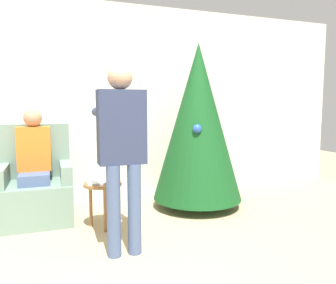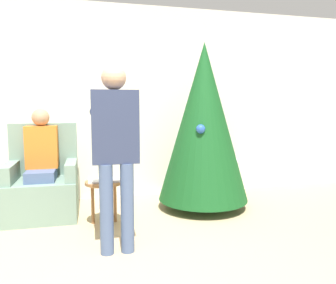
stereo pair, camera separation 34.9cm
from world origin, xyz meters
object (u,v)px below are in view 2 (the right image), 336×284
(christmas_tree, at_px, (204,122))
(person_seated, at_px, (41,158))
(armchair, at_px, (43,186))
(side_stool, at_px, (104,188))
(person_standing, at_px, (115,142))

(christmas_tree, relative_size, person_seated, 1.64)
(armchair, relative_size, side_stool, 2.23)
(person_seated, bearing_deg, armchair, 90.00)
(person_seated, xyz_separation_m, side_stool, (0.69, -0.45, -0.29))
(christmas_tree, height_order, person_standing, christmas_tree)
(christmas_tree, height_order, person_seated, christmas_tree)
(person_seated, bearing_deg, christmas_tree, -2.84)
(christmas_tree, height_order, side_stool, christmas_tree)
(armchair, distance_m, person_standing, 1.53)
(side_stool, bearing_deg, person_seated, 146.73)
(side_stool, bearing_deg, christmas_tree, 15.63)
(armchair, bearing_deg, person_seated, -90.00)
(person_standing, height_order, side_stool, person_standing)
(armchair, xyz_separation_m, person_standing, (0.77, -1.16, 0.63))
(person_standing, bearing_deg, christmas_tree, 40.70)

